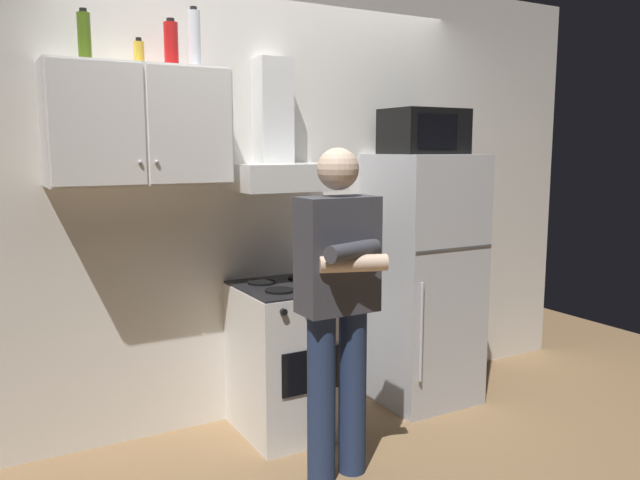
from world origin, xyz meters
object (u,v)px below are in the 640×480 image
at_px(range_hood, 280,155).
at_px(refrigerator, 422,279).
at_px(bottle_olive_oil, 84,37).
at_px(bottle_spice_jar, 139,53).
at_px(microwave, 424,132).
at_px(stove_oven, 292,357).
at_px(bottle_soda_red, 171,44).
at_px(bottle_vodka_clear, 194,40).
at_px(upper_cabinet, 138,126).
at_px(person_standing, 338,302).

xyz_separation_m(range_hood, refrigerator, (0.95, -0.13, -0.80)).
bearing_deg(bottle_olive_oil, bottle_spice_jar, 5.53).
relative_size(microwave, bottle_olive_oil, 1.94).
distance_m(stove_oven, bottle_olive_oil, 2.02).
distance_m(microwave, bottle_soda_red, 1.62).
xyz_separation_m(stove_oven, bottle_vodka_clear, (-0.48, 0.16, 1.77)).
relative_size(stove_oven, refrigerator, 0.55).
xyz_separation_m(bottle_soda_red, bottle_olive_oil, (-0.42, -0.00, 0.00)).
bearing_deg(microwave, upper_cabinet, 176.52).
xyz_separation_m(upper_cabinet, bottle_soda_red, (0.19, 0.00, 0.41)).
distance_m(stove_oven, microwave, 1.62).
bearing_deg(range_hood, refrigerator, -7.55).
xyz_separation_m(refrigerator, bottle_soda_red, (-1.56, 0.13, 1.36)).
bearing_deg(person_standing, bottle_olive_oil, 143.62).
xyz_separation_m(refrigerator, bottle_olive_oil, (-1.99, 0.12, 1.37)).
bearing_deg(bottle_spice_jar, upper_cabinet, -138.45).
bearing_deg(bottle_olive_oil, stove_oven, -6.73).
bearing_deg(bottle_soda_red, refrigerator, -4.61).
bearing_deg(bottle_spice_jar, bottle_olive_oil, -174.47).
bearing_deg(bottle_soda_red, upper_cabinet, -179.48).
bearing_deg(bottle_vodka_clear, bottle_olive_oil, -175.88).
distance_m(upper_cabinet, microwave, 1.75).
bearing_deg(range_hood, person_standing, -93.91).
distance_m(microwave, person_standing, 1.45).
xyz_separation_m(bottle_spice_jar, bottle_olive_oil, (-0.26, -0.03, 0.05)).
height_order(refrigerator, bottle_soda_red, bottle_soda_red).
relative_size(refrigerator, person_standing, 0.98).
distance_m(refrigerator, bottle_vodka_clear, 2.01).
bearing_deg(bottle_soda_red, microwave, -3.95).
relative_size(microwave, person_standing, 0.29).
relative_size(upper_cabinet, microwave, 1.88).
bearing_deg(refrigerator, stove_oven, -179.96).
height_order(stove_oven, person_standing, person_standing).
bearing_deg(upper_cabinet, range_hood, 0.09).
xyz_separation_m(stove_oven, microwave, (0.95, 0.02, 1.31)).
relative_size(person_standing, bottle_vodka_clear, 5.12).
bearing_deg(stove_oven, microwave, 1.15).
bearing_deg(bottle_vodka_clear, bottle_spice_jar, -177.15).
relative_size(upper_cabinet, stove_oven, 1.03).
distance_m(stove_oven, refrigerator, 1.02).
xyz_separation_m(range_hood, person_standing, (-0.05, -0.73, -0.70)).
height_order(stove_oven, bottle_soda_red, bottle_soda_red).
distance_m(refrigerator, person_standing, 1.17).
bearing_deg(stove_oven, upper_cabinet, 171.10).
relative_size(person_standing, bottle_spice_jar, 11.92).
xyz_separation_m(refrigerator, microwave, (-0.00, 0.02, 0.94)).
distance_m(bottle_spice_jar, bottle_soda_red, 0.17).
relative_size(microwave, bottle_vodka_clear, 1.50).
bearing_deg(bottle_soda_red, stove_oven, -11.68).
height_order(microwave, bottle_soda_red, bottle_soda_red).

